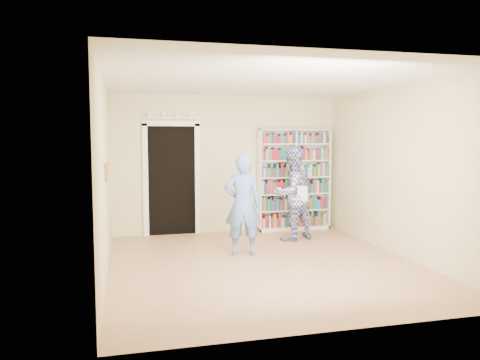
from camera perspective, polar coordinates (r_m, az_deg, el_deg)
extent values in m
plane|color=#A1754E|center=(7.11, 2.86, -10.18)|extent=(5.00, 5.00, 0.00)
plane|color=white|center=(6.90, 2.96, 11.99)|extent=(5.00, 5.00, 0.00)
plane|color=beige|center=(9.29, -1.58, 1.92)|extent=(4.50, 0.00, 4.50)
plane|color=beige|center=(6.58, -16.19, 0.33)|extent=(0.00, 5.00, 5.00)
plane|color=beige|center=(7.83, 18.88, 1.01)|extent=(0.00, 5.00, 5.00)
cube|color=white|center=(9.54, 6.58, 0.02)|extent=(1.49, 0.28, 2.05)
cube|color=white|center=(9.54, 6.58, 0.02)|extent=(0.02, 0.28, 2.05)
cube|color=black|center=(9.12, -8.32, -0.09)|extent=(0.90, 0.03, 2.10)
cube|color=white|center=(9.07, -11.45, -0.17)|extent=(0.10, 0.06, 2.20)
cube|color=white|center=(9.17, -5.20, -0.03)|extent=(0.10, 0.06, 2.20)
cube|color=white|center=(9.07, -8.40, 6.84)|extent=(1.10, 0.06, 0.10)
cube|color=white|center=(9.06, -8.41, 7.47)|extent=(1.10, 0.08, 0.02)
cube|color=brown|center=(6.78, -15.97, 0.90)|extent=(0.03, 0.25, 0.25)
imported|color=#5D81D0|center=(7.49, 0.33, -3.02)|extent=(0.66, 0.50, 1.62)
imported|color=#323B9B|center=(8.65, 6.33, -1.66)|extent=(1.01, 0.91, 1.71)
cube|color=white|center=(8.42, 7.61, -1.63)|extent=(0.19, 0.03, 0.26)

